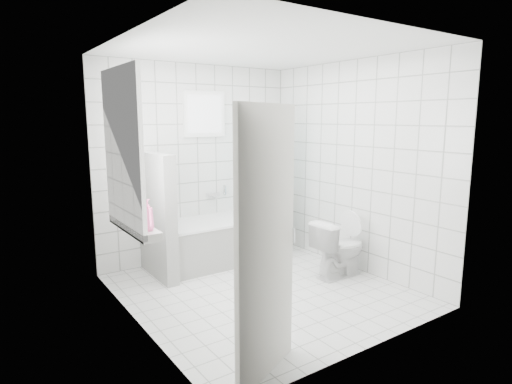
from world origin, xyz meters
TOP-DOWN VIEW (x-y plane):
  - ground at (0.00, 0.00)m, footprint 3.00×3.00m
  - ceiling at (0.00, 0.00)m, footprint 3.00×3.00m
  - wall_back at (0.00, 1.50)m, footprint 2.80×0.02m
  - wall_front at (0.00, -1.50)m, footprint 2.80×0.02m
  - wall_left at (-1.40, 0.00)m, footprint 0.02×3.00m
  - wall_right at (1.40, 0.00)m, footprint 0.02×3.00m
  - window_left at (-1.35, 0.30)m, footprint 0.01×0.90m
  - window_back at (0.10, 1.46)m, footprint 0.50×0.01m
  - window_sill at (-1.31, 0.30)m, footprint 0.18×1.02m
  - door at (-0.89, -1.31)m, footprint 0.74×0.38m
  - bathtub at (0.10, 1.13)m, footprint 1.60×0.77m
  - partition_wall at (-0.77, 1.07)m, footprint 0.15×0.85m
  - tiled_ledge at (1.17, 1.38)m, footprint 0.40×0.24m
  - toilet at (1.03, -0.17)m, footprint 0.68×0.39m
  - curtain_rod at (0.84, 1.10)m, footprint 0.02×0.80m
  - shower_curtain at (0.84, 0.97)m, footprint 0.14×0.48m
  - tub_faucet at (0.20, 1.46)m, footprint 0.18×0.06m
  - sill_bottles at (-1.30, 0.26)m, footprint 0.14×0.79m
  - ledge_bottles at (1.19, 1.37)m, footprint 0.17×0.17m

SIDE VIEW (x-z plane):
  - ground at x=0.00m, z-range 0.00..0.00m
  - tiled_ledge at x=1.17m, z-range 0.00..0.55m
  - bathtub at x=0.10m, z-range 0.00..0.58m
  - toilet at x=1.03m, z-range 0.00..0.70m
  - ledge_bottles at x=1.19m, z-range 0.53..0.81m
  - partition_wall at x=-0.77m, z-range 0.00..1.50m
  - tub_faucet at x=0.20m, z-range 0.82..0.88m
  - window_sill at x=-1.31m, z-range 0.82..0.90m
  - door at x=-0.89m, z-range 0.00..2.00m
  - sill_bottles at x=-1.30m, z-range 0.88..1.16m
  - shower_curtain at x=0.84m, z-range 0.21..1.99m
  - wall_back at x=0.00m, z-range 0.00..2.60m
  - wall_front at x=0.00m, z-range 0.00..2.60m
  - wall_left at x=-1.40m, z-range 0.00..2.60m
  - wall_right at x=1.40m, z-range 0.00..2.60m
  - window_left at x=-1.35m, z-range 0.90..2.30m
  - window_back at x=0.10m, z-range 1.70..2.20m
  - curtain_rod at x=0.84m, z-range 1.99..2.01m
  - ceiling at x=0.00m, z-range 2.60..2.60m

